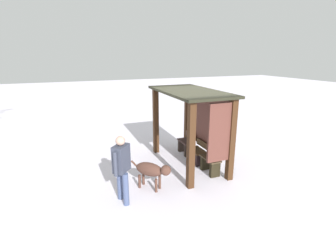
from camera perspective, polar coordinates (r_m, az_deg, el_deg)
The scene contains 7 objects.
ground_plane at distance 8.25m, azimuth 4.61°, elevation -8.66°, with size 60.00×60.00×0.00m, color white.
bus_shelter at distance 7.70m, azimuth 6.67°, elevation 2.78°, with size 3.12×1.62×2.41m.
bench_left_inside at distance 8.95m, azimuth 4.24°, elevation -4.41°, with size 0.73×0.40×0.77m.
bench_center_inside at distance 8.27m, azimuth 6.78°, elevation -6.35°, with size 0.73×0.41×0.72m.
bench_right_inside at distance 7.61m, azimuth 9.80°, elevation -8.34°, with size 0.73×0.36×0.77m.
person_walking at distance 5.93m, azimuth -10.64°, elevation -8.72°, with size 0.52×0.48×1.67m.
dog at distance 6.57m, azimuth -3.74°, elevation -10.11°, with size 0.93×0.86×0.76m.
Camera 1 is at (6.69, -3.40, 3.42)m, focal length 26.46 mm.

